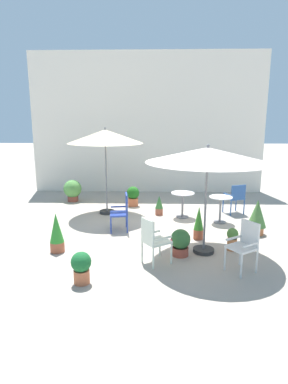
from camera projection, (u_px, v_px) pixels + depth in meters
ground_plane at (144, 229)px, 8.23m from camera, size 60.00×60.00×0.00m
villa_facade at (148, 124)px, 12.07m from camera, size 8.64×0.30×5.13m
patio_umbrella_0 at (208, 156)px, 6.36m from camera, size 2.47×2.47×2.26m
patio_umbrella_1 at (105, 137)px, 9.13m from camera, size 2.16×2.16×2.51m
cafe_table_0 at (183, 200)px, 9.12m from camera, size 0.65×0.65×0.72m
cafe_table_1 at (220, 205)px, 8.64m from camera, size 0.61×0.61×0.72m
patio_chair_0 at (245, 243)px, 5.86m from camera, size 0.60×0.60×0.93m
patio_chair_1 at (122, 210)px, 8.03m from camera, size 0.49×0.53×0.94m
patio_chair_2 at (153, 238)px, 6.15m from camera, size 0.62×0.61×0.92m
patio_chair_3 at (236, 196)px, 9.44m from camera, size 0.62×0.58×0.89m
potted_plant_0 at (180, 242)px, 6.59m from camera, size 0.42×0.41×0.56m
potted_plant_1 at (133, 196)px, 10.35m from camera, size 0.40×0.40×0.64m
potted_plant_2 at (257, 216)px, 7.76m from camera, size 0.45×0.45×0.86m
potted_plant_3 at (232, 238)px, 6.86m from camera, size 0.24×0.24×0.49m
potted_plant_4 at (73, 190)px, 10.95m from camera, size 0.60×0.60×0.73m
potted_plant_5 at (81, 266)px, 5.45m from camera, size 0.35×0.35×0.56m
potted_plant_6 at (159, 205)px, 9.40m from camera, size 0.23×0.23×0.57m
potted_plant_7 at (57, 233)px, 6.73m from camera, size 0.30×0.30×0.85m
potted_plant_8 at (199, 223)px, 7.47m from camera, size 0.23×0.23×0.79m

